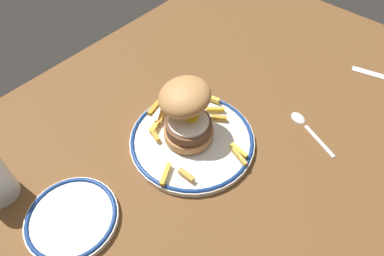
% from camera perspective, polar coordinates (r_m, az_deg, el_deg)
% --- Properties ---
extents(ground_plane, '(1.35, 0.90, 0.04)m').
position_cam_1_polar(ground_plane, '(0.70, 2.17, -4.87)').
color(ground_plane, brown).
extents(dinner_plate, '(0.25, 0.25, 0.02)m').
position_cam_1_polar(dinner_plate, '(0.69, -0.00, -1.99)').
color(dinner_plate, white).
rests_on(dinner_plate, ground_plane).
extents(burger, '(0.15, 0.15, 0.12)m').
position_cam_1_polar(burger, '(0.65, -0.86, 2.93)').
color(burger, '#B77A44').
rests_on(burger, dinner_plate).
extents(fries_pile, '(0.24, 0.23, 0.03)m').
position_cam_1_polar(fries_pile, '(0.69, -1.07, 0.30)').
color(fries_pile, gold).
rests_on(fries_pile, dinner_plate).
extents(side_plate, '(0.16, 0.16, 0.02)m').
position_cam_1_polar(side_plate, '(0.64, -19.50, -14.06)').
color(side_plate, white).
rests_on(side_plate, ground_plane).
extents(spoon, '(0.07, 0.13, 0.01)m').
position_cam_1_polar(spoon, '(0.77, 18.10, 0.99)').
color(spoon, silver).
rests_on(spoon, ground_plane).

